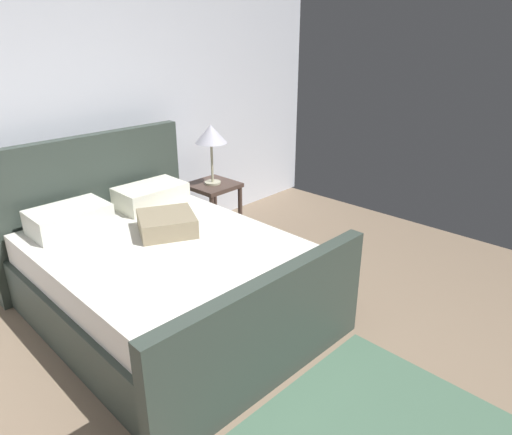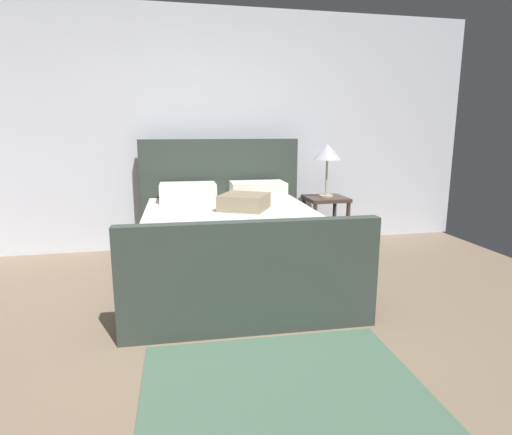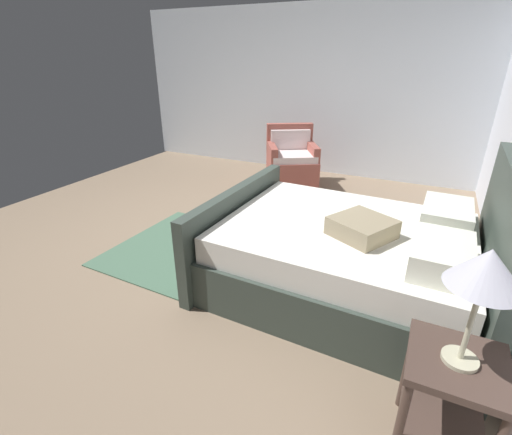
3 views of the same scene
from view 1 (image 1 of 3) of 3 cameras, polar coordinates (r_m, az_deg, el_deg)
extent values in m
cube|color=silver|center=(4.18, -24.73, 10.29)|extent=(6.47, 0.12, 2.63)
cube|color=#343F38|center=(3.58, -10.67, -9.20)|extent=(1.67, 2.02, 0.40)
cube|color=#343F38|center=(4.22, -19.19, 1.26)|extent=(1.72, 0.16, 1.23)
cube|color=#343F38|center=(2.81, 1.65, -14.04)|extent=(1.72, 0.16, 0.77)
cube|color=silver|center=(3.42, -11.04, -4.78)|extent=(1.59, 1.95, 0.22)
cube|color=silver|center=(3.77, -21.92, -0.13)|extent=(0.57, 0.38, 0.18)
cube|color=white|center=(4.07, -12.75, 2.65)|extent=(0.57, 0.38, 0.18)
cube|color=gray|center=(3.53, -10.86, -0.70)|extent=(0.54, 0.54, 0.14)
cube|color=#46342C|center=(4.65, -5.32, 3.94)|extent=(0.44, 0.44, 0.04)
cube|color=#46342C|center=(4.79, -5.15, -0.60)|extent=(0.40, 0.40, 0.02)
cylinder|color=#46342C|center=(4.51, -5.35, -0.78)|extent=(0.04, 0.04, 0.56)
cylinder|color=#46342C|center=(4.75, -1.95, 0.55)|extent=(0.04, 0.04, 0.56)
cylinder|color=#46342C|center=(4.78, -8.41, 0.46)|extent=(0.04, 0.04, 0.56)
cylinder|color=#46342C|center=(5.00, -5.04, 1.66)|extent=(0.04, 0.04, 0.56)
cylinder|color=#B7B293|center=(4.64, -5.33, 4.29)|extent=(0.16, 0.16, 0.02)
cylinder|color=#B7B293|center=(4.58, -5.42, 6.72)|extent=(0.02, 0.02, 0.39)
cone|color=silver|center=(4.51, -5.55, 10.17)|extent=(0.31, 0.31, 0.17)
camera|label=2|loc=(1.77, 77.21, -20.51)|focal=29.96mm
camera|label=3|loc=(5.38, 9.52, 20.45)|focal=25.53mm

